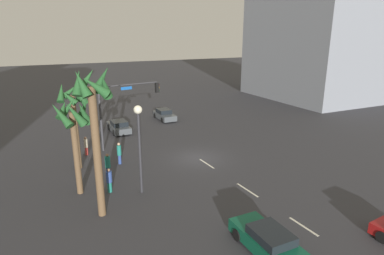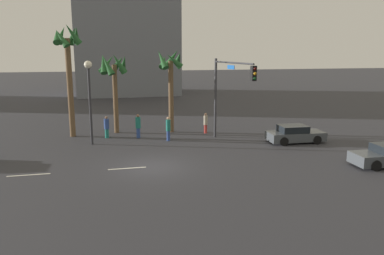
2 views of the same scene
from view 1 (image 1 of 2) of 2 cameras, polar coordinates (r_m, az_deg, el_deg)
ground_plane at (r=28.08m, az=1.08°, el=-5.50°), size 220.00×220.00×0.00m
lane_stripe_1 at (r=19.77m, az=19.39°, el=-16.42°), size 2.08×0.14×0.01m
lane_stripe_2 at (r=22.88m, az=9.91°, el=-11.00°), size 2.30×0.14×0.01m
lane_stripe_3 at (r=26.89m, az=2.67°, el=-6.51°), size 2.22×0.14×0.01m
car_1 at (r=40.95m, az=-5.00°, el=2.29°), size 4.26×1.94×1.32m
car_2 at (r=36.44m, az=-13.01°, el=0.18°), size 4.28×2.02×1.30m
car_3 at (r=17.04m, az=13.46°, el=-19.19°), size 4.44×2.09×1.29m
traffic_signal at (r=30.57m, az=-12.43°, el=4.31°), size 1.01×6.28×6.22m
streetlamp at (r=20.94m, az=-9.51°, el=-0.93°), size 0.56×0.56×6.10m
pedestrian_0 at (r=30.04m, az=-18.52°, el=-3.07°), size 0.46×0.46×1.72m
pedestrian_1 at (r=22.64m, az=-14.65°, el=-9.09°), size 0.55×0.55×1.73m
pedestrian_2 at (r=27.19m, az=-12.94°, el=-4.44°), size 0.36×0.36×1.86m
pedestrian_3 at (r=24.89m, az=-14.89°, el=-6.52°), size 0.53×0.53×1.90m
palm_tree_0 at (r=21.63m, az=-20.52°, el=1.03°), size 2.58×2.79×6.69m
palm_tree_1 at (r=26.16m, az=-20.52°, el=3.57°), size 2.36×2.39×7.00m
palm_tree_2 at (r=18.15m, az=-17.24°, el=3.15°), size 2.32×2.47×8.88m
building_1 at (r=58.74m, az=20.93°, el=14.63°), size 21.24×15.76×19.77m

